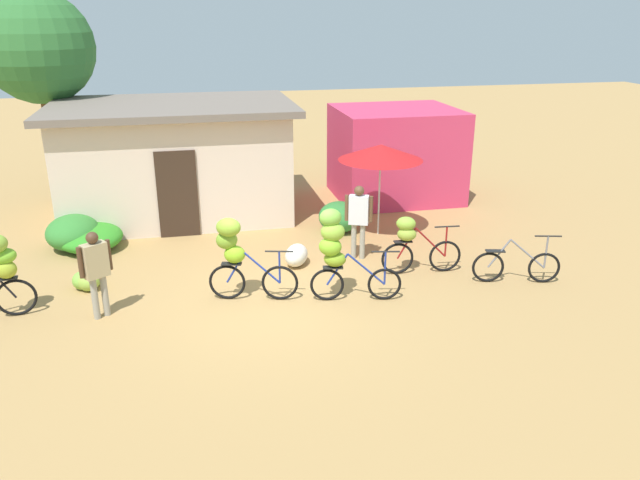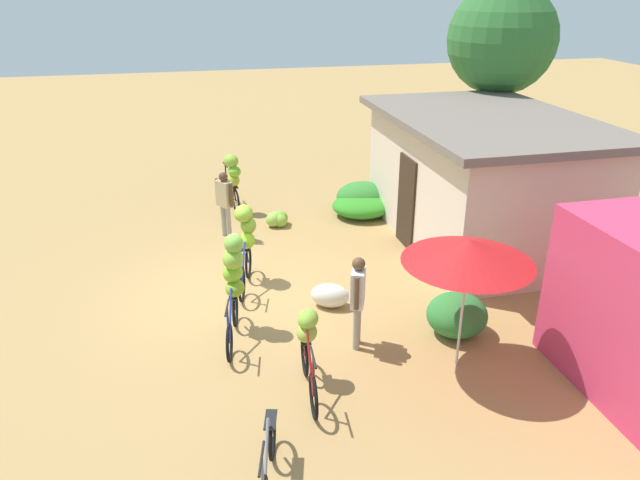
{
  "view_description": "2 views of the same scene",
  "coord_description": "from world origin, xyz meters",
  "px_view_note": "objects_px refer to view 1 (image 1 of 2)",
  "views": [
    {
      "loc": [
        -1.25,
        -10.07,
        4.95
      ],
      "look_at": [
        1.13,
        0.76,
        0.81
      ],
      "focal_mm": 34.91,
      "sensor_mm": 36.0,
      "label": 1
    },
    {
      "loc": [
        10.04,
        -0.83,
        5.5
      ],
      "look_at": [
        0.34,
        1.46,
        1.12
      ],
      "focal_mm": 33.75,
      "sensor_mm": 36.0,
      "label": 2
    }
  ],
  "objects_px": {
    "bicycle_rightmost": "(516,266)",
    "banana_pile_on_ground": "(87,280)",
    "produce_sack": "(296,255)",
    "person_vendor": "(359,215)",
    "building_low": "(176,159)",
    "bicycle_by_shop": "(413,241)",
    "market_umbrella": "(381,152)",
    "tree_behind_building": "(38,48)",
    "bicycle_near_pile": "(237,251)",
    "shop_pink": "(395,154)",
    "person_bystander": "(96,266)",
    "bicycle_center_loaded": "(337,248)"
  },
  "relations": [
    {
      "from": "bicycle_rightmost",
      "to": "banana_pile_on_ground",
      "type": "bearing_deg",
      "value": 169.64
    },
    {
      "from": "produce_sack",
      "to": "person_vendor",
      "type": "bearing_deg",
      "value": 4.65
    },
    {
      "from": "building_low",
      "to": "produce_sack",
      "type": "height_order",
      "value": "building_low"
    },
    {
      "from": "bicycle_by_shop",
      "to": "banana_pile_on_ground",
      "type": "xyz_separation_m",
      "value": [
        -6.22,
        0.6,
        -0.51
      ]
    },
    {
      "from": "building_low",
      "to": "market_umbrella",
      "type": "bearing_deg",
      "value": -29.89
    },
    {
      "from": "produce_sack",
      "to": "building_low",
      "type": "bearing_deg",
      "value": 119.64
    },
    {
      "from": "building_low",
      "to": "produce_sack",
      "type": "bearing_deg",
      "value": -60.36
    },
    {
      "from": "tree_behind_building",
      "to": "market_umbrella",
      "type": "bearing_deg",
      "value": -30.17
    },
    {
      "from": "bicycle_rightmost",
      "to": "bicycle_near_pile",
      "type": "bearing_deg",
      "value": 175.64
    },
    {
      "from": "market_umbrella",
      "to": "shop_pink",
      "type": "bearing_deg",
      "value": 64.7
    },
    {
      "from": "bicycle_rightmost",
      "to": "person_bystander",
      "type": "height_order",
      "value": "person_bystander"
    },
    {
      "from": "shop_pink",
      "to": "market_umbrella",
      "type": "distance_m",
      "value": 3.24
    },
    {
      "from": "shop_pink",
      "to": "market_umbrella",
      "type": "bearing_deg",
      "value": -115.3
    },
    {
      "from": "bicycle_center_loaded",
      "to": "produce_sack",
      "type": "relative_size",
      "value": 2.45
    },
    {
      "from": "shop_pink",
      "to": "person_bystander",
      "type": "distance_m",
      "value": 9.28
    },
    {
      "from": "building_low",
      "to": "bicycle_rightmost",
      "type": "distance_m",
      "value": 8.59
    },
    {
      "from": "bicycle_rightmost",
      "to": "banana_pile_on_ground",
      "type": "xyz_separation_m",
      "value": [
        -8.0,
        1.46,
        -0.17
      ]
    },
    {
      "from": "market_umbrella",
      "to": "person_vendor",
      "type": "xyz_separation_m",
      "value": [
        -0.87,
        -1.35,
        -0.97
      ]
    },
    {
      "from": "market_umbrella",
      "to": "bicycle_center_loaded",
      "type": "bearing_deg",
      "value": -119.14
    },
    {
      "from": "banana_pile_on_ground",
      "to": "tree_behind_building",
      "type": "bearing_deg",
      "value": 103.16
    },
    {
      "from": "bicycle_by_shop",
      "to": "bicycle_center_loaded",
      "type": "bearing_deg",
      "value": -153.69
    },
    {
      "from": "shop_pink",
      "to": "person_vendor",
      "type": "height_order",
      "value": "shop_pink"
    },
    {
      "from": "tree_behind_building",
      "to": "building_low",
      "type": "bearing_deg",
      "value": -30.57
    },
    {
      "from": "shop_pink",
      "to": "person_vendor",
      "type": "distance_m",
      "value": 4.77
    },
    {
      "from": "tree_behind_building",
      "to": "bicycle_near_pile",
      "type": "bearing_deg",
      "value": -60.01
    },
    {
      "from": "banana_pile_on_ground",
      "to": "person_bystander",
      "type": "bearing_deg",
      "value": -72.48
    },
    {
      "from": "building_low",
      "to": "person_bystander",
      "type": "xyz_separation_m",
      "value": [
        -1.35,
        -5.57,
        -0.48
      ]
    },
    {
      "from": "building_low",
      "to": "bicycle_rightmost",
      "type": "height_order",
      "value": "building_low"
    },
    {
      "from": "bicycle_center_loaded",
      "to": "bicycle_by_shop",
      "type": "distance_m",
      "value": 1.98
    },
    {
      "from": "shop_pink",
      "to": "person_vendor",
      "type": "relative_size",
      "value": 2.03
    },
    {
      "from": "bicycle_near_pile",
      "to": "building_low",
      "type": "bearing_deg",
      "value": 100.49
    },
    {
      "from": "bicycle_rightmost",
      "to": "banana_pile_on_ground",
      "type": "relative_size",
      "value": 2.31
    },
    {
      "from": "tree_behind_building",
      "to": "bicycle_center_loaded",
      "type": "xyz_separation_m",
      "value": [
        5.92,
        -7.67,
        -2.99
      ]
    },
    {
      "from": "banana_pile_on_ground",
      "to": "person_vendor",
      "type": "xyz_separation_m",
      "value": [
        5.38,
        0.38,
        0.79
      ]
    },
    {
      "from": "banana_pile_on_ground",
      "to": "bicycle_rightmost",
      "type": "bearing_deg",
      "value": -10.36
    },
    {
      "from": "shop_pink",
      "to": "bicycle_by_shop",
      "type": "distance_m",
      "value": 5.4
    },
    {
      "from": "building_low",
      "to": "tree_behind_building",
      "type": "xyz_separation_m",
      "value": [
        -3.2,
        1.89,
        2.58
      ]
    },
    {
      "from": "person_vendor",
      "to": "tree_behind_building",
      "type": "bearing_deg",
      "value": 139.55
    },
    {
      "from": "tree_behind_building",
      "to": "market_umbrella",
      "type": "distance_m",
      "value": 9.15
    },
    {
      "from": "bicycle_by_shop",
      "to": "bicycle_rightmost",
      "type": "bearing_deg",
      "value": -25.73
    },
    {
      "from": "building_low",
      "to": "banana_pile_on_ground",
      "type": "relative_size",
      "value": 8.29
    },
    {
      "from": "bicycle_near_pile",
      "to": "produce_sack",
      "type": "height_order",
      "value": "bicycle_near_pile"
    },
    {
      "from": "bicycle_center_loaded",
      "to": "person_vendor",
      "type": "xyz_separation_m",
      "value": [
        0.91,
        1.85,
        -0.05
      ]
    },
    {
      "from": "shop_pink",
      "to": "tree_behind_building",
      "type": "relative_size",
      "value": 0.59
    },
    {
      "from": "shop_pink",
      "to": "bicycle_rightmost",
      "type": "bearing_deg",
      "value": -86.21
    },
    {
      "from": "bicycle_center_loaded",
      "to": "person_vendor",
      "type": "relative_size",
      "value": 1.09
    },
    {
      "from": "shop_pink",
      "to": "bicycle_by_shop",
      "type": "height_order",
      "value": "shop_pink"
    },
    {
      "from": "bicycle_center_loaded",
      "to": "person_bystander",
      "type": "bearing_deg",
      "value": 177.02
    },
    {
      "from": "shop_pink",
      "to": "bicycle_rightmost",
      "type": "xyz_separation_m",
      "value": [
        0.4,
        -6.05,
        -0.88
      ]
    },
    {
      "from": "building_low",
      "to": "person_bystander",
      "type": "height_order",
      "value": "building_low"
    }
  ]
}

